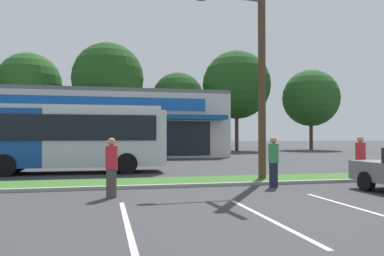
{
  "coord_description": "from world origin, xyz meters",
  "views": [
    {
      "loc": [
        -1.72,
        -0.64,
        1.82
      ],
      "look_at": [
        2.53,
        18.1,
        2.19
      ],
      "focal_mm": 36.35,
      "sensor_mm": 36.0,
      "label": 1
    }
  ],
  "objects_px": {
    "city_bus": "(33,137)",
    "car_2": "(34,153)",
    "pedestrian_near_bench": "(111,168)",
    "pedestrian_mid": "(273,162)",
    "utility_pole": "(259,47)",
    "car_3": "(121,151)",
    "pedestrian_by_pole": "(361,160)"
  },
  "relations": [
    {
      "from": "pedestrian_near_bench",
      "to": "pedestrian_by_pole",
      "type": "bearing_deg",
      "value": -164.56
    },
    {
      "from": "pedestrian_by_pole",
      "to": "pedestrian_mid",
      "type": "bearing_deg",
      "value": -45.08
    },
    {
      "from": "pedestrian_by_pole",
      "to": "city_bus",
      "type": "bearing_deg",
      "value": -75.93
    },
    {
      "from": "pedestrian_by_pole",
      "to": "pedestrian_mid",
      "type": "relative_size",
      "value": 1.01
    },
    {
      "from": "car_2",
      "to": "pedestrian_mid",
      "type": "xyz_separation_m",
      "value": [
        9.94,
        -12.34,
        0.11
      ]
    },
    {
      "from": "car_2",
      "to": "car_3",
      "type": "xyz_separation_m",
      "value": [
        5.18,
        0.51,
        0.03
      ]
    },
    {
      "from": "pedestrian_mid",
      "to": "pedestrian_near_bench",
      "type": "bearing_deg",
      "value": -24.69
    },
    {
      "from": "pedestrian_by_pole",
      "to": "pedestrian_mid",
      "type": "height_order",
      "value": "pedestrian_by_pole"
    },
    {
      "from": "utility_pole",
      "to": "pedestrian_near_bench",
      "type": "bearing_deg",
      "value": -153.95
    },
    {
      "from": "city_bus",
      "to": "car_3",
      "type": "relative_size",
      "value": 2.8
    },
    {
      "from": "pedestrian_near_bench",
      "to": "pedestrian_mid",
      "type": "relative_size",
      "value": 0.99
    },
    {
      "from": "city_bus",
      "to": "car_3",
      "type": "xyz_separation_m",
      "value": [
        4.39,
        5.83,
        -0.95
      ]
    },
    {
      "from": "car_2",
      "to": "pedestrian_near_bench",
      "type": "height_order",
      "value": "pedestrian_near_bench"
    },
    {
      "from": "utility_pole",
      "to": "pedestrian_near_bench",
      "type": "distance_m",
      "value": 7.84
    },
    {
      "from": "car_2",
      "to": "pedestrian_near_bench",
      "type": "bearing_deg",
      "value": -72.14
    },
    {
      "from": "utility_pole",
      "to": "city_bus",
      "type": "distance_m",
      "value": 11.3
    },
    {
      "from": "city_bus",
      "to": "utility_pole",
      "type": "bearing_deg",
      "value": -28.93
    },
    {
      "from": "pedestrian_near_bench",
      "to": "pedestrian_by_pole",
      "type": "distance_m",
      "value": 9.3
    },
    {
      "from": "pedestrian_near_bench",
      "to": "city_bus",
      "type": "bearing_deg",
      "value": -58.78
    },
    {
      "from": "utility_pole",
      "to": "car_3",
      "type": "bearing_deg",
      "value": 113.89
    },
    {
      "from": "utility_pole",
      "to": "pedestrian_near_bench",
      "type": "xyz_separation_m",
      "value": [
        -5.78,
        -2.82,
        -4.48
      ]
    },
    {
      "from": "city_bus",
      "to": "pedestrian_mid",
      "type": "distance_m",
      "value": 11.56
    },
    {
      "from": "pedestrian_by_pole",
      "to": "pedestrian_mid",
      "type": "distance_m",
      "value": 3.61
    },
    {
      "from": "utility_pole",
      "to": "car_3",
      "type": "relative_size",
      "value": 2.23
    },
    {
      "from": "utility_pole",
      "to": "pedestrian_near_bench",
      "type": "height_order",
      "value": "utility_pole"
    },
    {
      "from": "pedestrian_near_bench",
      "to": "pedestrian_mid",
      "type": "bearing_deg",
      "value": -161.29
    },
    {
      "from": "pedestrian_near_bench",
      "to": "car_2",
      "type": "bearing_deg",
      "value": -64.44
    },
    {
      "from": "city_bus",
      "to": "car_2",
      "type": "xyz_separation_m",
      "value": [
        -0.8,
        5.32,
        -0.98
      ]
    },
    {
      "from": "pedestrian_mid",
      "to": "car_2",
      "type": "bearing_deg",
      "value": -86.87
    },
    {
      "from": "pedestrian_near_bench",
      "to": "pedestrian_mid",
      "type": "height_order",
      "value": "pedestrian_mid"
    },
    {
      "from": "city_bus",
      "to": "car_3",
      "type": "bearing_deg",
      "value": 53.72
    },
    {
      "from": "pedestrian_near_bench",
      "to": "pedestrian_by_pole",
      "type": "height_order",
      "value": "pedestrian_by_pole"
    }
  ]
}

